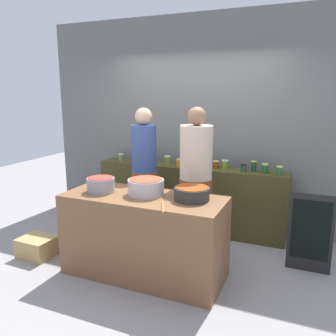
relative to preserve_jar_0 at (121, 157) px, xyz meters
name	(u,v)px	position (x,y,z in m)	size (l,w,h in m)	color
ground	(156,262)	(1.08, -1.08, -0.98)	(12.00, 12.00, 0.00)	gray
storefront_wall	(198,123)	(1.08, 0.37, 0.52)	(4.80, 0.12, 3.00)	slate
display_shelf	(189,198)	(1.08, 0.02, -0.52)	(2.70, 0.36, 0.92)	#413C1D
prep_table	(144,236)	(1.08, -1.38, -0.54)	(1.70, 0.70, 0.88)	brown
preserve_jar_0	(121,157)	(0.00, 0.00, 0.00)	(0.08, 0.08, 0.11)	olive
preserve_jar_1	(135,157)	(0.22, 0.03, 0.01)	(0.08, 0.08, 0.12)	maroon
preserve_jar_2	(152,158)	(0.48, 0.09, 0.00)	(0.08, 0.08, 0.11)	#52145E
preserve_jar_3	(167,160)	(0.76, 0.02, 0.01)	(0.09, 0.09, 0.12)	olive
preserve_jar_4	(179,163)	(0.96, -0.05, 0.00)	(0.09, 0.09, 0.11)	orange
preserve_jar_5	(198,162)	(1.19, 0.09, 0.00)	(0.09, 0.09, 0.11)	#D25E13
preserve_jar_6	(205,163)	(1.30, 0.09, 0.00)	(0.07, 0.07, 0.11)	gold
preserve_jar_7	(216,164)	(1.46, 0.05, 0.00)	(0.08, 0.08, 0.10)	#8C3A10
preserve_jar_8	(225,164)	(1.57, 0.09, 0.00)	(0.09, 0.09, 0.11)	olive
preserve_jar_9	(243,168)	(1.85, -0.04, 0.00)	(0.08, 0.08, 0.10)	#264C33
preserve_jar_10	(254,166)	(1.96, 0.05, 0.02)	(0.07, 0.07, 0.14)	#204433
preserve_jar_11	(265,168)	(2.11, 0.01, 0.01)	(0.08, 0.08, 0.12)	#1E5D25
preserve_jar_12	(279,171)	(2.29, -0.05, 0.01)	(0.08, 0.08, 0.12)	#30592D
cooking_pot_left	(101,185)	(0.59, -1.41, -0.02)	(0.30, 0.30, 0.16)	gray
cooking_pot_center	(146,187)	(1.08, -1.32, -0.01)	(0.38, 0.38, 0.17)	#B7B7BC
cooking_pot_right	(192,193)	(1.58, -1.30, -0.03)	(0.36, 0.36, 0.13)	#2D2D2D
wooden_spoon	(163,207)	(1.42, -1.66, -0.08)	(0.02, 0.02, 0.30)	#9E703D
cook_with_tongs	(145,182)	(0.70, -0.61, -0.17)	(0.32, 0.32, 1.75)	brown
cook_in_cap	(195,193)	(1.46, -0.81, -0.17)	(0.38, 0.38, 1.78)	brown
bread_crate	(37,247)	(-0.30, -1.51, -0.86)	(0.40, 0.34, 0.23)	tan
chalkboard_sign	(310,233)	(2.71, -0.61, -0.53)	(0.46, 0.05, 0.88)	black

